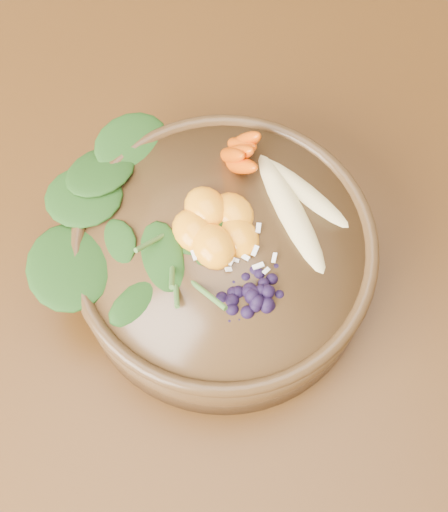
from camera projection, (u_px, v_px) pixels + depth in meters
The scene contains 9 objects.
ground at pixel (236, 371), 1.46m from camera, with size 4.00×4.00×0.00m, color #381E0F.
dining_table at pixel (245, 227), 0.86m from camera, with size 1.60×0.90×0.75m.
stoneware_bowl at pixel (224, 260), 0.70m from camera, with size 0.29×0.29×0.08m, color #4E351B.
kale_heap at pixel (150, 203), 0.65m from camera, with size 0.19×0.17×0.04m, color #214B16, non-canonical shape.
carrot_cluster at pixel (232, 136), 0.66m from camera, with size 0.06×0.06×0.08m, color #D64700, non-canonical shape.
banana_halves at pixel (299, 195), 0.67m from camera, with size 0.08×0.16×0.03m.
mandarin_cluster at pixel (216, 220), 0.65m from camera, with size 0.08×0.09×0.03m, color orange, non-canonical shape.
blueberry_pile at pixel (260, 286), 0.62m from camera, with size 0.13×0.10×0.04m, color black, non-canonical shape.
coconut_flakes at pixel (236, 258), 0.65m from camera, with size 0.09×0.07×0.01m, color white, non-canonical shape.
Camera 1 is at (-0.22, -0.32, 1.42)m, focal length 50.00 mm.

